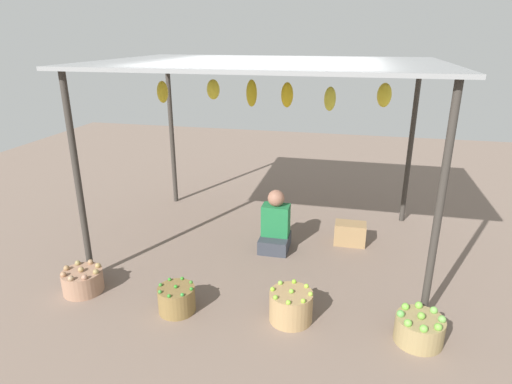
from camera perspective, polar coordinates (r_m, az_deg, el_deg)
The scene contains 8 objects.
ground_plane at distance 5.70m, azimuth 1.42°, elevation -6.91°, with size 14.00×14.00×0.00m, color #7E6A5D.
market_stall_structure at distance 5.11m, azimuth 1.68°, elevation 15.22°, with size 3.86×2.73×2.30m.
vendor_person at distance 5.49m, azimuth 2.56°, elevation -4.57°, with size 0.36×0.44×0.78m.
basket_potatoes at distance 5.04m, azimuth -21.83°, elevation -10.77°, with size 0.42×0.42×0.29m.
basket_green_chilies at distance 4.46m, azimuth -10.39°, elevation -13.68°, with size 0.36×0.36×0.29m.
basket_limes at distance 4.27m, azimuth 4.61°, elevation -14.70°, with size 0.41×0.41×0.34m.
basket_green_apples at distance 4.27m, azimuth 20.67°, elevation -16.49°, with size 0.43×0.43×0.30m.
wooden_crate_near_vendor at distance 5.79m, azimuth 12.26°, elevation -5.35°, with size 0.40×0.25×0.29m, color #9A794E.
Camera 1 is at (1.01, -4.98, 2.58)m, focal length 30.42 mm.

